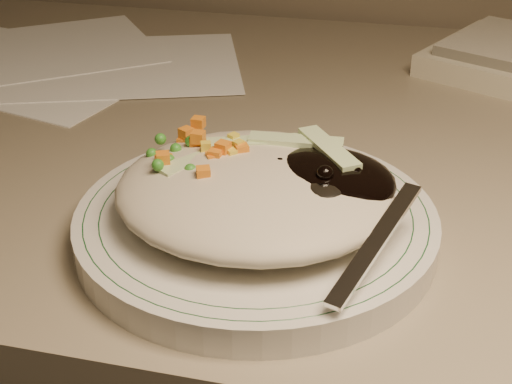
# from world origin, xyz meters

# --- Properties ---
(desk) EXTENTS (1.40, 0.70, 0.74)m
(desk) POSITION_xyz_m (0.00, 1.38, 0.54)
(desk) COLOR #7E725B
(desk) RESTS_ON ground
(plate) EXTENTS (0.25, 0.25, 0.02)m
(plate) POSITION_xyz_m (-0.09, 1.18, 0.75)
(plate) COLOR silver
(plate) RESTS_ON desk
(plate_rim) EXTENTS (0.24, 0.24, 0.00)m
(plate_rim) POSITION_xyz_m (-0.09, 1.18, 0.76)
(plate_rim) COLOR #144723
(plate_rim) RESTS_ON plate
(meal) EXTENTS (0.21, 0.19, 0.05)m
(meal) POSITION_xyz_m (-0.08, 1.17, 0.78)
(meal) COLOR #AFA68E
(meal) RESTS_ON plate
(papers) EXTENTS (0.47, 0.36, 0.00)m
(papers) POSITION_xyz_m (-0.40, 1.48, 0.74)
(papers) COLOR white
(papers) RESTS_ON desk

